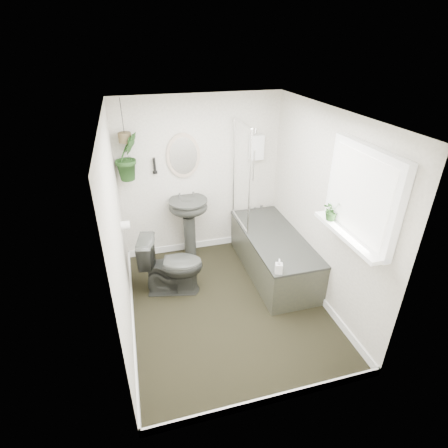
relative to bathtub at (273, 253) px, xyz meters
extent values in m
cube|color=black|center=(-0.80, -0.50, -0.30)|extent=(2.30, 2.80, 0.02)
cube|color=white|center=(-0.80, -0.50, 2.02)|extent=(2.30, 2.80, 0.02)
cube|color=silver|center=(-0.80, 0.91, 0.86)|extent=(2.30, 0.02, 2.30)
cube|color=silver|center=(-0.80, -1.91, 0.86)|extent=(2.30, 0.02, 2.30)
cube|color=silver|center=(-1.96, -0.50, 0.86)|extent=(0.02, 2.80, 2.30)
cube|color=silver|center=(0.36, -0.50, 0.86)|extent=(0.02, 2.80, 2.30)
cube|color=white|center=(-0.80, -0.50, -0.24)|extent=(2.30, 2.80, 0.10)
cube|color=white|center=(0.00, 0.84, 1.26)|extent=(0.20, 0.10, 0.35)
ellipsoid|color=tan|center=(-1.04, 0.87, 1.21)|extent=(0.46, 0.03, 0.62)
cylinder|color=black|center=(-1.44, 0.86, 1.11)|extent=(0.04, 0.04, 0.22)
cylinder|color=white|center=(-1.90, 0.20, 0.61)|extent=(0.11, 0.11, 0.11)
cube|color=white|center=(0.29, -1.20, 1.36)|extent=(0.08, 1.00, 0.90)
cube|color=white|center=(0.22, -1.20, 0.94)|extent=(0.18, 1.00, 0.04)
cube|color=white|center=(0.24, -1.20, 1.36)|extent=(0.01, 0.86, 0.76)
imported|color=#2C2D29|center=(-1.40, -0.05, 0.10)|extent=(0.85, 0.60, 0.79)
imported|color=black|center=(0.20, -0.90, 1.07)|extent=(0.22, 0.20, 0.21)
imported|color=black|center=(-1.77, 0.75, 1.30)|extent=(0.43, 0.41, 0.61)
imported|color=black|center=(-0.28, -0.79, 0.38)|extent=(0.10, 0.10, 0.18)
cylinder|color=brown|center=(-1.77, 0.75, 1.54)|extent=(0.16, 0.16, 0.12)
camera|label=1|loc=(-1.72, -3.72, 2.65)|focal=28.00mm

